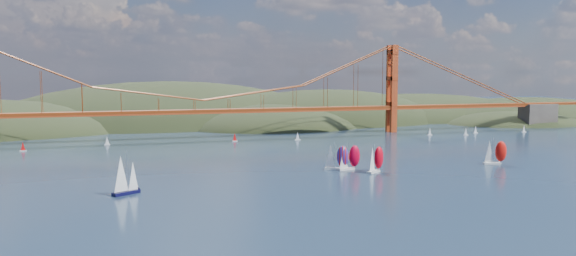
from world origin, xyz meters
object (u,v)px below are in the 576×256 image
Objects in this scene: racer_0 at (349,157)px; racer_2 at (495,152)px; racer_1 at (375,159)px; racer_rwb at (336,157)px; sloop_navy at (125,175)px.

racer_2 is (62.95, -5.97, 0.07)m from racer_0.
racer_1 is at bearing -164.18° from racer_2.
racer_0 reaches higher than racer_rwb.
racer_0 is at bearing 3.80° from racer_rwb.
sloop_navy is at bearing 153.24° from racer_1.
racer_2 reaches higher than racer_rwb.
sloop_navy is 148.19m from racer_2.
sloop_navy is at bearing -138.46° from racer_rwb.
racer_0 is 4.96m from racer_rwb.
racer_1 reaches higher than racer_rwb.
racer_0 is 1.01× the size of racer_rwb.
racer_1 reaches higher than racer_0.
racer_0 is at bearing 98.67° from racer_1.
racer_1 is at bearing -22.95° from sloop_navy.
sloop_navy is at bearing -160.84° from racer_2.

